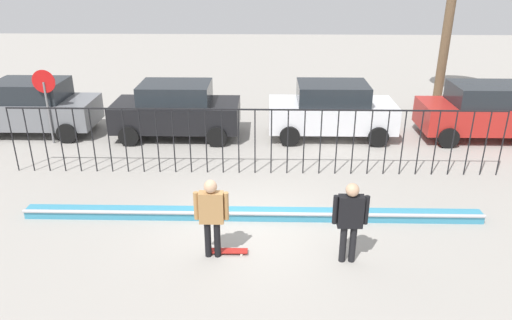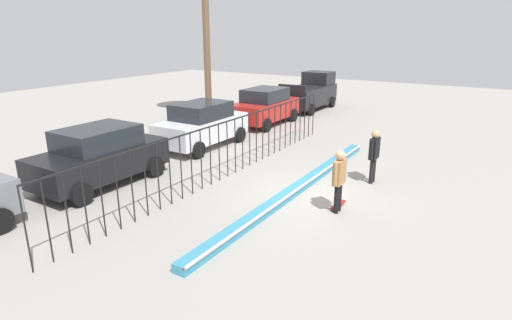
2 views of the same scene
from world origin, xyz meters
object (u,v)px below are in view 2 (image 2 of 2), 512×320
object	(u,v)px
skateboarder	(339,176)
skateboard	(338,205)
parked_car_black	(99,156)
parked_car_white	(202,124)
pickup_truck	(310,93)
parked_car_red	(265,106)
camera_operator	(374,151)

from	to	relation	value
skateboarder	skateboard	bearing A→B (deg)	22.43
skateboarder	parked_car_black	distance (m)	7.59
parked_car_black	parked_car_white	distance (m)	5.35
skateboard	parked_car_black	world-z (taller)	parked_car_black
parked_car_black	pickup_truck	xyz separation A→B (m)	(15.88, -0.08, 0.06)
skateboard	parked_car_red	distance (m)	11.04
parked_car_black	parked_car_white	world-z (taller)	same
camera_operator	parked_car_black	bearing A→B (deg)	-3.27
skateboarder	parked_car_black	size ratio (longest dim) A/B	0.41
parked_car_white	parked_car_black	bearing A→B (deg)	177.59
parked_car_red	parked_car_black	bearing A→B (deg)	178.01
parked_car_black	skateboarder	bearing A→B (deg)	-70.63
skateboarder	camera_operator	distance (m)	2.80
parked_car_white	parked_car_red	xyz separation A→B (m)	(5.22, -0.04, 0.00)
skateboard	parked_car_white	bearing A→B (deg)	82.44
parked_car_black	parked_car_red	world-z (taller)	same
pickup_truck	skateboard	bearing A→B (deg)	-154.18
skateboarder	parked_car_white	size ratio (longest dim) A/B	0.41
parked_car_red	skateboard	bearing A→B (deg)	-140.84
camera_operator	pickup_truck	xyz separation A→B (m)	(11.08, 7.36, -0.03)
camera_operator	parked_car_red	world-z (taller)	parked_car_red
parked_car_black	pickup_truck	size ratio (longest dim) A/B	0.91
skateboard	camera_operator	world-z (taller)	camera_operator
parked_car_black	pickup_truck	world-z (taller)	pickup_truck
parked_car_red	parked_car_white	bearing A→B (deg)	177.18
camera_operator	pickup_truck	world-z (taller)	pickup_truck
skateboarder	pickup_truck	distance (m)	15.66
skateboard	parked_car_white	world-z (taller)	parked_car_white
skateboard	parked_car_black	distance (m)	7.65
parked_car_red	pickup_truck	distance (m)	5.32
pickup_truck	parked_car_red	bearing A→B (deg)	176.35
camera_operator	parked_car_white	bearing A→B (deg)	-40.21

